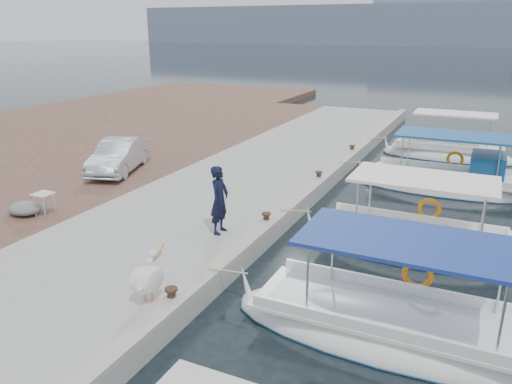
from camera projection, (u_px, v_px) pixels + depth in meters
ground at (256, 260)px, 13.73m from camera, size 400.00×400.00×0.00m
concrete_quay at (240, 188)px, 19.16m from camera, size 6.00×40.00×0.50m
quay_curb at (309, 189)px, 17.94m from camera, size 0.44×40.00×0.12m
cobblestone_strip at (135, 172)px, 21.17m from camera, size 4.00×40.00×0.50m
fishing_caique_b at (391, 332)px, 10.27m from camera, size 6.94×2.33×2.83m
fishing_caique_c at (411, 248)px, 14.22m from camera, size 6.37×2.26×2.83m
fishing_caique_d at (445, 185)px, 19.66m from camera, size 6.81×2.38×2.83m
fishing_caique_e at (447, 156)px, 24.48m from camera, size 6.22×2.06×2.83m
mooring_bollards at (266, 217)px, 14.94m from camera, size 0.28×20.28×0.33m
pelican at (148, 278)px, 10.59m from camera, size 0.62×1.35×1.04m
fisherman at (219, 200)px, 14.03m from camera, size 0.50×0.74×1.97m
parked_car at (119, 156)px, 20.25m from camera, size 2.60×4.20×1.31m
tarp_bundle at (25, 208)px, 15.66m from camera, size 1.10×0.90×0.40m
folding_table at (44, 200)px, 15.47m from camera, size 0.55×0.55×0.73m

